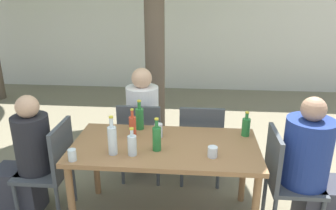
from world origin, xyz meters
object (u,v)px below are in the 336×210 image
Objects in this scene: patio_chair_0 at (52,165)px; water_bottle_2 at (112,140)px; dining_table_front at (165,154)px; patio_chair_1 at (285,175)px; person_seated_2 at (144,125)px; drinking_glass_0 at (159,130)px; green_bottle_4 at (140,118)px; drinking_glass_1 at (72,155)px; green_bottle_5 at (157,138)px; soda_bottle_3 at (133,126)px; water_bottle_0 at (132,145)px; green_bottle_1 at (246,126)px; patio_chair_2 at (141,137)px; patio_chair_3 at (201,140)px; person_seated_1 at (313,172)px; person_seated_0 at (26,163)px; drinking_glass_2 at (213,152)px.

water_bottle_2 is (0.62, -0.19, 0.37)m from patio_chair_0.
patio_chair_1 is (1.02, 0.00, -0.16)m from dining_table_front.
drinking_glass_0 is (0.24, -0.71, 0.26)m from person_seated_2.
drinking_glass_1 is (-0.42, -0.64, -0.06)m from green_bottle_4.
dining_table_front is 5.61× the size of green_bottle_5.
water_bottle_0 is at bearing -79.87° from soda_bottle_3.
water_bottle_2 is (-1.10, -0.44, 0.04)m from green_bottle_1.
green_bottle_5 is (-0.06, -0.10, 0.19)m from dining_table_front.
green_bottle_4 reaches higher than soda_bottle_3.
person_seated_2 is 1.04m from green_bottle_5.
water_bottle_0 is at bearing -152.60° from green_bottle_5.
green_bottle_5 is (-0.76, -0.35, 0.02)m from green_bottle_1.
patio_chair_2 is 2.79× the size of water_bottle_2.
patio_chair_1 is 3.21× the size of green_bottle_5.
patio_chair_0 is 1.78m from green_bottle_1.
patio_chair_0 is 1.11m from person_seated_2.
patio_chair_3 is 3.18× the size of green_bottle_4.
patio_chair_0 is 3.21× the size of green_bottle_5.
person_seated_2 is at bearing 72.81° from drinking_glass_1.
green_bottle_1 is 0.97m from green_bottle_4.
green_bottle_1 is (-0.55, 0.24, 0.29)m from person_seated_1.
green_bottle_5 reaches higher than green_bottle_1.
patio_chair_1 is 3.94× the size of green_bottle_1.
dining_table_front is at bearing 90.00° from person_seated_0.
green_bottle_4 is at bearing 107.18° from person_seated_0.
patio_chair_2 is 1.14m from person_seated_0.
patio_chair_3 is 0.74× the size of person_seated_1.
green_bottle_1 is at bearing 65.96° from person_seated_1.
person_seated_1 is at bearing 90.00° from person_seated_0.
patio_chair_2 reaches higher than dining_table_front.
water_bottle_2 is at bearing 49.04° from patio_chair_3.
green_bottle_4 is at bearing 78.45° from soda_bottle_3.
person_seated_0 is at bearing 42.22° from person_seated_2.
drinking_glass_2 is at bearing -36.29° from green_bottle_4.
water_bottle_2 is (-0.71, -0.82, 0.37)m from patio_chair_3.
person_seated_2 is 0.80m from drinking_glass_0.
green_bottle_1 is (1.97, 0.24, 0.33)m from person_seated_0.
person_seated_2 is 1.23m from green_bottle_1.
green_bottle_5 is at bearing -62.84° from green_bottle_4.
drinking_glass_0 is at bearing 51.01° from patio_chair_3.
green_bottle_5 is 0.26m from drinking_glass_0.
person_seated_0 reaches higher than patio_chair_1.
water_bottle_0 is 1.04m from green_bottle_1.
soda_bottle_3 is at bearing 135.23° from green_bottle_5.
green_bottle_1 is at bearing 98.05° from patio_chair_0.
water_bottle_2 reaches higher than green_bottle_5.
drinking_glass_1 is (-0.61, -0.48, -0.02)m from drinking_glass_0.
person_seated_2 is 1.10m from water_bottle_0.
person_seated_0 is at bearing 175.17° from green_bottle_5.
person_seated_1 reaches higher than green_bottle_4.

